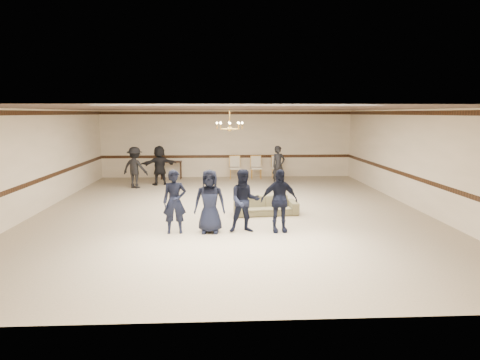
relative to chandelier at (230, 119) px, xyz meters
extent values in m
cube|color=#BDAC91|center=(0.00, -1.00, -2.88)|extent=(12.00, 14.00, 0.01)
cube|color=#2E2019|center=(0.00, -1.00, 0.33)|extent=(12.00, 14.00, 0.01)
cube|color=beige|center=(0.00, 6.00, -1.27)|extent=(12.00, 0.01, 3.20)
cube|color=beige|center=(0.00, -8.00, -1.27)|extent=(12.00, 0.01, 3.20)
cube|color=beige|center=(-6.00, -1.00, -1.27)|extent=(0.01, 14.00, 3.20)
cube|color=beige|center=(6.00, -1.00, -1.27)|extent=(0.01, 14.00, 3.20)
cube|color=#371F10|center=(0.00, 5.99, -1.88)|extent=(12.00, 0.02, 0.14)
cube|color=#371F10|center=(0.00, 5.99, 0.21)|extent=(12.00, 0.02, 0.14)
imported|color=black|center=(-1.50, -3.37, -2.05)|extent=(0.63, 0.44, 1.65)
imported|color=black|center=(-0.60, -3.37, -2.05)|extent=(0.84, 0.57, 1.65)
imported|color=black|center=(0.30, -3.37, -2.05)|extent=(0.85, 0.69, 1.65)
imported|color=black|center=(1.20, -3.37, -2.05)|extent=(0.99, 0.47, 1.65)
imported|color=olive|center=(1.07, -1.52, -2.59)|extent=(1.98, 0.93, 0.56)
imported|color=black|center=(-3.84, 3.19, -2.02)|extent=(1.25, 0.97, 1.70)
imported|color=black|center=(-2.94, 3.89, -2.02)|extent=(1.65, 1.06, 1.70)
imported|color=black|center=(2.16, 3.49, -2.02)|extent=(0.74, 0.63, 1.70)
cube|color=black|center=(-2.63, 5.48, -2.45)|extent=(1.02, 0.46, 0.85)
camera|label=1|loc=(-0.32, -13.67, 0.20)|focal=30.53mm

